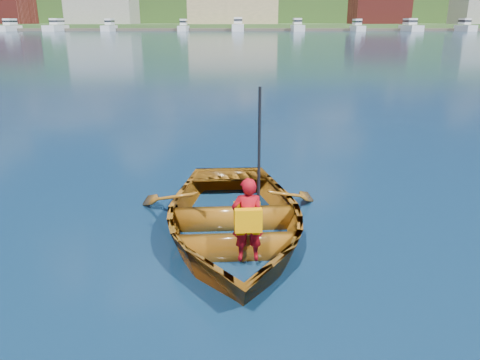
# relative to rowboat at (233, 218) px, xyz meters

# --- Properties ---
(ground) EXTENTS (600.00, 600.00, 0.00)m
(ground) POSITION_rel_rowboat_xyz_m (1.22, -0.18, -0.30)
(ground) COLOR #142A43
(ground) RESTS_ON ground
(rowboat) EXTENTS (3.37, 4.51, 0.89)m
(rowboat) POSITION_rel_rowboat_xyz_m (0.00, 0.00, 0.00)
(rowboat) COLOR brown
(rowboat) RESTS_ON ground
(child_paddler) EXTENTS (0.42, 0.36, 2.20)m
(child_paddler) POSITION_rel_rowboat_xyz_m (0.22, -0.89, 0.38)
(child_paddler) COLOR #9E0913
(child_paddler) RESTS_ON ground
(shoreline) EXTENTS (400.00, 140.00, 22.00)m
(shoreline) POSITION_rel_rowboat_xyz_m (1.22, 236.43, 10.03)
(shoreline) COLOR #395221
(shoreline) RESTS_ON ground
(dock) EXTENTS (160.05, 7.10, 0.80)m
(dock) POSITION_rel_rowboat_xyz_m (0.88, 147.82, 0.10)
(dock) COLOR #4F473A
(dock) RESTS_ON ground
(waterfront_buildings) EXTENTS (202.00, 16.00, 14.00)m
(waterfront_buildings) POSITION_rel_rowboat_xyz_m (-6.52, 164.82, 7.45)
(waterfront_buildings) COLOR brown
(waterfront_buildings) RESTS_ON ground
(marina_yachts) EXTENTS (141.58, 12.91, 4.28)m
(marina_yachts) POSITION_rel_rowboat_xyz_m (-2.45, 143.13, 1.06)
(marina_yachts) COLOR silver
(marina_yachts) RESTS_ON ground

